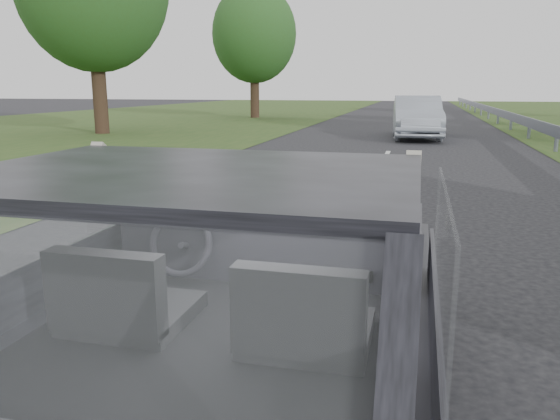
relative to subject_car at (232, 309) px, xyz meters
The scene contains 9 objects.
subject_car is the anchor object (origin of this frame).
dashboard 0.64m from the subject_car, 90.00° to the left, with size 1.58×0.45×0.30m, color black.
driver_seat 0.52m from the subject_car, 144.06° to the right, with size 0.50×0.72×0.42m, color black.
passenger_seat 0.52m from the subject_car, 35.94° to the right, with size 0.50×0.72×0.42m, color black.
steering_wheel 0.55m from the subject_car, 140.48° to the left, with size 0.36×0.36×0.04m, color black.
cat 0.76m from the subject_car, 73.67° to the left, with size 0.57×0.18×0.26m, color slate.
other_car 17.34m from the subject_car, 87.75° to the left, with size 1.73×4.38×1.44m, color #B1BAC9.
tree_5 19.91m from the subject_car, 123.73° to the left, with size 5.47×5.47×8.29m, color #2C6027, non-canonical shape.
tree_6 29.61m from the subject_car, 106.65° to the left, with size 4.70×4.70×7.12m, color #2C6027, non-canonical shape.
Camera 1 is at (0.80, -2.24, 1.73)m, focal length 35.00 mm.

